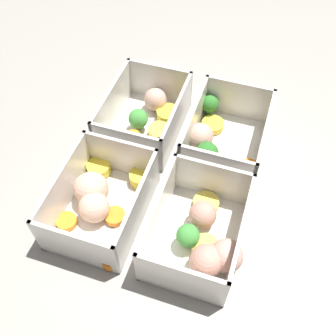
# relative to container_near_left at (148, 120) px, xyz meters

# --- Properties ---
(ground_plane) EXTENTS (4.00, 4.00, 0.00)m
(ground_plane) POSITION_rel_container_near_left_xyz_m (0.08, 0.06, -0.02)
(ground_plane) COLOR gray
(container_near_left) EXTENTS (0.17, 0.12, 0.07)m
(container_near_left) POSITION_rel_container_near_left_xyz_m (0.00, 0.00, 0.00)
(container_near_left) COLOR silver
(container_near_left) RESTS_ON ground_plane
(container_near_right) EXTENTS (0.17, 0.12, 0.07)m
(container_near_right) POSITION_rel_container_near_left_xyz_m (0.16, -0.01, 0.00)
(container_near_right) COLOR silver
(container_near_right) RESTS_ON ground_plane
(container_far_left) EXTENTS (0.18, 0.13, 0.07)m
(container_far_left) POSITION_rel_container_near_left_xyz_m (0.01, 0.12, 0.00)
(container_far_left) COLOR silver
(container_far_left) RESTS_ON ground_plane
(container_far_right) EXTENTS (0.16, 0.13, 0.07)m
(container_far_right) POSITION_rel_container_near_left_xyz_m (0.17, 0.14, 0.00)
(container_far_right) COLOR silver
(container_far_right) RESTS_ON ground_plane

